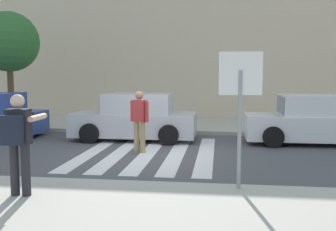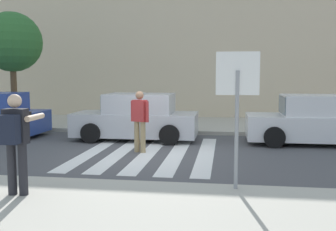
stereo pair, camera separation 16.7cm
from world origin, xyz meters
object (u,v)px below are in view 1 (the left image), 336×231
at_px(parked_car_silver, 135,118).
at_px(parked_car_white, 313,121).
at_px(photographer_with_backpack, 18,136).
at_px(stop_sign, 240,90).
at_px(street_tree_west, 9,42).
at_px(pedestrian_crossing, 139,118).

bearing_deg(parked_car_silver, parked_car_white, -0.00).
bearing_deg(parked_car_silver, photographer_with_backpack, -94.71).
relative_size(stop_sign, street_tree_west, 0.54).
relative_size(parked_car_silver, street_tree_west, 0.91).
distance_m(photographer_with_backpack, pedestrian_crossing, 4.75).
distance_m(photographer_with_backpack, parked_car_silver, 6.74).
xyz_separation_m(stop_sign, parked_car_white, (2.57, 5.75, -1.20)).
xyz_separation_m(stop_sign, street_tree_west, (-8.62, 7.66, 1.52)).
relative_size(photographer_with_backpack, parked_car_white, 0.42).
xyz_separation_m(stop_sign, pedestrian_crossing, (-2.58, 3.66, -0.95)).
relative_size(pedestrian_crossing, parked_car_white, 0.42).
relative_size(parked_car_silver, parked_car_white, 1.00).
relative_size(stop_sign, photographer_with_backpack, 1.42).
bearing_deg(photographer_with_backpack, parked_car_white, 46.91).
distance_m(stop_sign, pedestrian_crossing, 4.58).
bearing_deg(parked_car_white, stop_sign, -114.07).
bearing_deg(parked_car_white, pedestrian_crossing, -157.90).
height_order(stop_sign, parked_car_white, stop_sign).
distance_m(pedestrian_crossing, parked_car_white, 5.56).
bearing_deg(photographer_with_backpack, parked_car_silver, 85.29).
xyz_separation_m(photographer_with_backpack, parked_car_silver, (0.55, 6.70, -0.44)).
xyz_separation_m(pedestrian_crossing, parked_car_silver, (-0.57, 2.09, -0.25)).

